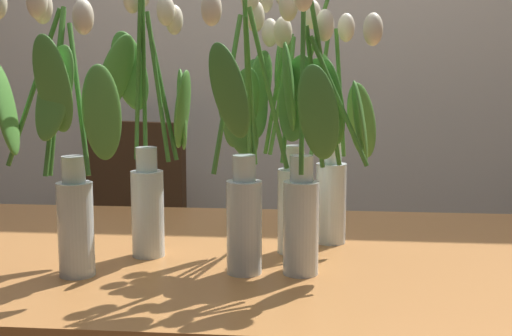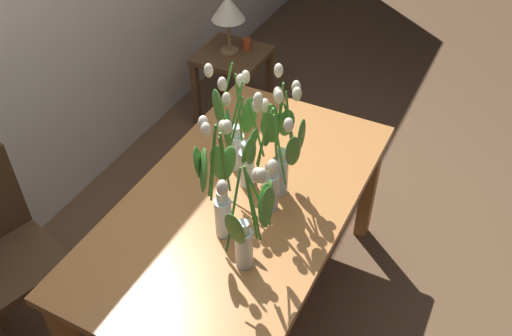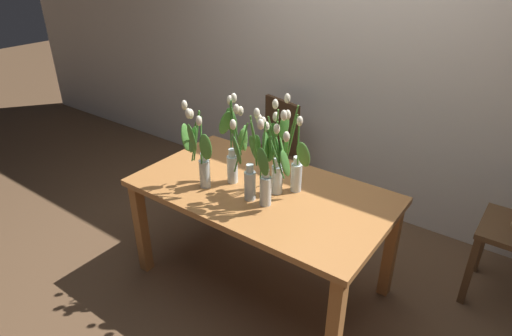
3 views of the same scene
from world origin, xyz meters
name	(u,v)px [view 1 (image 1 of 3)]	position (x,y,z in m)	size (l,w,h in m)	color
room_wall_rear	(282,8)	(0.00, 1.34, 1.35)	(9.00, 0.10, 2.70)	silver
dining_table	(245,294)	(0.00, 0.00, 0.65)	(1.60, 0.90, 0.74)	#B7753D
tulip_vase_0	(63,156)	(-0.31, -0.22, 0.97)	(0.26, 0.15, 0.54)	silver
tulip_vase_1	(150,142)	(-0.19, -0.02, 0.98)	(0.23, 0.13, 0.57)	silver
tulip_vase_2	(326,149)	(0.17, 0.10, 0.95)	(0.25, 0.18, 0.59)	silver
tulip_vase_3	(317,157)	(0.15, -0.12, 0.97)	(0.18, 0.20, 0.58)	silver
tulip_vase_4	(247,153)	(0.02, -0.13, 0.97)	(0.19, 0.24, 0.56)	silver
tulip_vase_5	(284,154)	(0.08, 0.02, 0.95)	(0.18, 0.20, 0.57)	silver
dining_chair	(122,237)	(-0.55, 0.93, 0.52)	(0.49, 0.49, 0.93)	#4C331E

